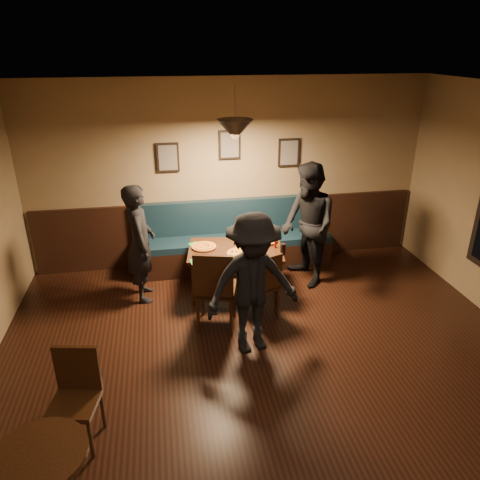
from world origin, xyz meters
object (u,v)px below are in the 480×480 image
(chair_near_right, at_px, (260,283))
(diner_left, at_px, (140,243))
(chair_near_left, at_px, (216,287))
(cafe_chair_far, at_px, (74,402))
(dining_table, at_px, (235,271))
(booth_bench, at_px, (233,237))
(diner_front, at_px, (253,284))
(soda_glass, at_px, (283,249))
(tabasco_bottle, at_px, (275,243))
(diner_right, at_px, (308,225))

(chair_near_right, relative_size, diner_left, 0.55)
(chair_near_left, relative_size, diner_left, 0.65)
(chair_near_left, xyz_separation_m, cafe_chair_far, (-1.42, -1.58, -0.08))
(dining_table, bearing_deg, booth_bench, 91.22)
(diner_front, height_order, cafe_chair_far, diner_front)
(soda_glass, relative_size, tabasco_bottle, 1.16)
(chair_near_left, bearing_deg, dining_table, 78.48)
(chair_near_left, distance_m, cafe_chair_far, 2.13)
(chair_near_right, xyz_separation_m, cafe_chair_far, (-1.99, -1.72, -0.00))
(diner_right, relative_size, soda_glass, 11.64)
(booth_bench, relative_size, diner_front, 1.83)
(soda_glass, distance_m, cafe_chair_far, 3.13)
(dining_table, distance_m, chair_near_right, 0.64)
(booth_bench, relative_size, tabasco_bottle, 22.97)
(diner_front, xyz_separation_m, soda_glass, (0.60, 0.98, -0.07))
(dining_table, bearing_deg, soda_glass, -17.65)
(diner_right, xyz_separation_m, cafe_chair_far, (-2.83, -2.46, -0.44))
(diner_front, bearing_deg, cafe_chair_far, -159.80)
(diner_left, bearing_deg, cafe_chair_far, 164.66)
(diner_left, relative_size, soda_glass, 10.61)
(cafe_chair_far, bearing_deg, dining_table, -116.15)
(diner_left, xyz_separation_m, cafe_chair_far, (-0.53, -2.42, -0.36))
(chair_near_right, xyz_separation_m, diner_front, (-0.23, -0.67, 0.38))
(dining_table, distance_m, soda_glass, 0.76)
(chair_near_left, relative_size, diner_front, 0.64)
(dining_table, distance_m, tabasco_bottle, 0.67)
(chair_near_right, bearing_deg, booth_bench, 73.35)
(tabasco_bottle, bearing_deg, diner_left, 174.37)
(chair_near_right, height_order, diner_right, diner_right)
(diner_right, relative_size, cafe_chair_far, 2.00)
(diner_left, relative_size, cafe_chair_far, 1.83)
(chair_near_left, height_order, chair_near_right, chair_near_left)
(diner_front, bearing_deg, diner_right, 41.75)
(dining_table, xyz_separation_m, cafe_chair_far, (-1.78, -2.32, 0.10))
(dining_table, xyz_separation_m, diner_right, (1.05, 0.14, 0.54))
(chair_near_right, relative_size, soda_glass, 5.87)
(chair_near_left, distance_m, chair_near_right, 0.59)
(dining_table, relative_size, cafe_chair_far, 1.43)
(dining_table, height_order, chair_near_left, chair_near_left)
(booth_bench, distance_m, dining_table, 0.82)
(diner_right, bearing_deg, diner_left, -99.45)
(dining_table, relative_size, diner_left, 0.78)
(cafe_chair_far, bearing_deg, chair_near_left, -120.44)
(chair_near_left, xyz_separation_m, chair_near_right, (0.57, 0.14, -0.08))
(cafe_chair_far, bearing_deg, booth_bench, -109.73)
(diner_left, bearing_deg, dining_table, -97.92)
(diner_front, height_order, soda_glass, diner_front)
(chair_near_left, xyz_separation_m, diner_right, (1.41, 0.87, 0.36))
(tabasco_bottle, relative_size, cafe_chair_far, 0.15)
(chair_near_right, xyz_separation_m, diner_left, (-1.45, 0.70, 0.36))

